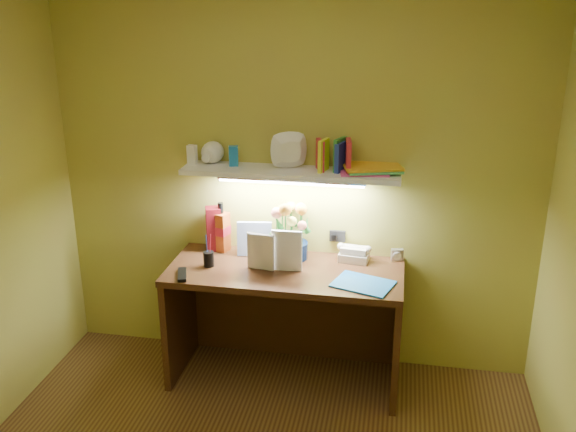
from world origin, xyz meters
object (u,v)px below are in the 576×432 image
object	(u,v)px
flower_bouquet	(292,231)
desk_clock	(397,255)
whisky_bottle	(221,227)
desk	(285,325)
telephone	(354,253)

from	to	relation	value
flower_bouquet	desk_clock	distance (m)	0.67
flower_bouquet	whisky_bottle	size ratio (longest dim) A/B	1.11
desk	flower_bouquet	size ratio (longest dim) A/B	3.94
desk_clock	whisky_bottle	distance (m)	1.11
telephone	desk	bearing A→B (deg)	-146.66
flower_bouquet	desk_clock	bearing A→B (deg)	6.64
desk	telephone	world-z (taller)	telephone
desk_clock	whisky_bottle	xyz separation A→B (m)	(-1.10, -0.04, 0.12)
telephone	whisky_bottle	world-z (taller)	whisky_bottle
flower_bouquet	whisky_bottle	world-z (taller)	flower_bouquet
desk_clock	whisky_bottle	world-z (taller)	whisky_bottle
desk	whisky_bottle	bearing A→B (deg)	154.24
desk	whisky_bottle	distance (m)	0.73
flower_bouquet	telephone	distance (m)	0.41
desk	desk_clock	size ratio (longest dim) A/B	19.34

